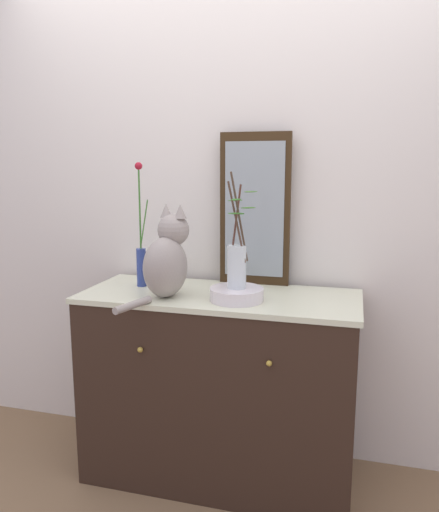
% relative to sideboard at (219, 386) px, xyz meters
% --- Properties ---
extents(ground_plane, '(6.00, 6.00, 0.00)m').
position_rel_sideboard_xyz_m(ground_plane, '(0.00, 0.00, -0.46)').
color(ground_plane, '#806144').
extents(wall_back, '(4.40, 0.08, 2.60)m').
position_rel_sideboard_xyz_m(wall_back, '(0.00, 0.34, 0.84)').
color(wall_back, silver).
rests_on(wall_back, ground_plane).
extents(sideboard, '(1.29, 0.55, 0.92)m').
position_rel_sideboard_xyz_m(sideboard, '(0.00, 0.00, 0.00)').
color(sideboard, '#301F17').
rests_on(sideboard, ground_plane).
extents(mirror_leaning, '(0.35, 0.03, 0.75)m').
position_rel_sideboard_xyz_m(mirror_leaning, '(0.11, 0.24, 0.84)').
color(mirror_leaning, '#342211').
rests_on(mirror_leaning, sideboard).
extents(cat_sitting, '(0.24, 0.46, 0.42)m').
position_rel_sideboard_xyz_m(cat_sitting, '(-0.22, -0.11, 0.64)').
color(cat_sitting, gray).
rests_on(cat_sitting, sideboard).
extents(vase_slim_green, '(0.07, 0.05, 0.61)m').
position_rel_sideboard_xyz_m(vase_slim_green, '(-0.41, 0.05, 0.62)').
color(vase_slim_green, navy).
rests_on(vase_slim_green, sideboard).
extents(bowl_porcelain, '(0.24, 0.24, 0.06)m').
position_rel_sideboard_xyz_m(bowl_porcelain, '(0.10, -0.09, 0.49)').
color(bowl_porcelain, silver).
rests_on(bowl_porcelain, sideboard).
extents(vase_glass_clear, '(0.17, 0.20, 0.51)m').
position_rel_sideboard_xyz_m(vase_glass_clear, '(0.10, -0.09, 0.64)').
color(vase_glass_clear, silver).
rests_on(vase_glass_clear, bowl_porcelain).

